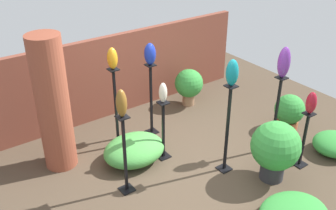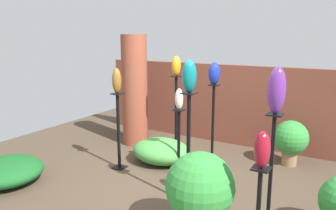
{
  "view_description": "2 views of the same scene",
  "coord_description": "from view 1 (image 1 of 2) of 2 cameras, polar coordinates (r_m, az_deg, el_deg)",
  "views": [
    {
      "loc": [
        -3.19,
        -3.85,
        3.85
      ],
      "look_at": [
        -0.18,
        0.33,
        1.05
      ],
      "focal_mm": 42.0,
      "sensor_mm": 36.0,
      "label": 1
    },
    {
      "loc": [
        2.19,
        -3.81,
        2.14
      ],
      "look_at": [
        -0.23,
        0.29,
        1.12
      ],
      "focal_mm": 35.0,
      "sensor_mm": 36.0,
      "label": 2
    }
  ],
  "objects": [
    {
      "name": "pedestal_ivory",
      "position": [
        6.29,
        -0.69,
        -4.06
      ],
      "size": [
        0.2,
        0.2,
        1.02
      ],
      "color": "black",
      "rests_on": "ground"
    },
    {
      "name": "art_vase_cobalt",
      "position": [
        6.49,
        -2.62,
        7.41
      ],
      "size": [
        0.2,
        0.2,
        0.37
      ],
      "primitive_type": "ellipsoid",
      "color": "#192D9E",
      "rests_on": "pedestal_cobalt"
    },
    {
      "name": "brick_wall_back",
      "position": [
        7.56,
        -7.57,
        4.37
      ],
      "size": [
        5.6,
        0.12,
        1.57
      ],
      "primitive_type": "cube",
      "color": "brown",
      "rests_on": "ground"
    },
    {
      "name": "art_vase_ivory",
      "position": [
        5.94,
        -0.73,
        1.8
      ],
      "size": [
        0.13,
        0.12,
        0.32
      ],
      "primitive_type": "ellipsoid",
      "color": "beige",
      "rests_on": "pedestal_ivory"
    },
    {
      "name": "art_vase_violet",
      "position": [
        6.23,
        16.48,
        5.96
      ],
      "size": [
        0.19,
        0.2,
        0.5
      ],
      "primitive_type": "ellipsoid",
      "color": "#6B2D8C",
      "rests_on": "pedestal_violet"
    },
    {
      "name": "pedestal_amber",
      "position": [
        6.52,
        -7.52,
        -1.03
      ],
      "size": [
        0.2,
        0.2,
        1.44
      ],
      "color": "black",
      "rests_on": "ground"
    },
    {
      "name": "pedestal_violet",
      "position": [
        6.65,
        15.35,
        -1.75
      ],
      "size": [
        0.2,
        0.2,
        1.33
      ],
      "color": "black",
      "rests_on": "ground"
    },
    {
      "name": "pedestal_teal",
      "position": [
        5.97,
        8.57,
        -3.99
      ],
      "size": [
        0.2,
        0.2,
        1.46
      ],
      "color": "black",
      "rests_on": "ground"
    },
    {
      "name": "ground_plane",
      "position": [
        6.31,
        3.16,
        -9.14
      ],
      "size": [
        8.0,
        8.0,
        0.0
      ],
      "primitive_type": "plane",
      "color": "#4C3D2D"
    },
    {
      "name": "pedestal_bronze",
      "position": [
        5.58,
        -6.26,
        -7.66
      ],
      "size": [
        0.2,
        0.2,
        1.24
      ],
      "color": "black",
      "rests_on": "ground"
    },
    {
      "name": "pedestal_ruby",
      "position": [
        6.49,
        19.06,
        -5.11
      ],
      "size": [
        0.2,
        0.2,
        0.94
      ],
      "color": "black",
      "rests_on": "ground"
    },
    {
      "name": "potted_plant_mid_left",
      "position": [
        7.9,
        3.04,
        3.01
      ],
      "size": [
        0.57,
        0.57,
        0.76
      ],
      "color": "#936B4C",
      "rests_on": "ground"
    },
    {
      "name": "art_vase_ruby",
      "position": [
        6.15,
        20.07,
        0.29
      ],
      "size": [
        0.15,
        0.16,
        0.35
      ],
      "primitive_type": "ellipsoid",
      "color": "maroon",
      "rests_on": "pedestal_ruby"
    },
    {
      "name": "potted_plant_near_pillar",
      "position": [
        6.0,
        15.32,
        -6.01
      ],
      "size": [
        0.74,
        0.74,
        0.95
      ],
      "color": "#2D2D33",
      "rests_on": "ground"
    },
    {
      "name": "art_vase_amber",
      "position": [
        6.11,
        -8.08,
        6.71
      ],
      "size": [
        0.16,
        0.17,
        0.35
      ],
      "primitive_type": "ellipsoid",
      "color": "orange",
      "rests_on": "pedestal_amber"
    },
    {
      "name": "art_vase_bronze",
      "position": [
        5.12,
        -6.77,
        0.25
      ],
      "size": [
        0.15,
        0.15,
        0.4
      ],
      "primitive_type": "ellipsoid",
      "color": "brown",
      "rests_on": "pedestal_bronze"
    },
    {
      "name": "art_vase_teal",
      "position": [
        5.51,
        9.3,
        4.65
      ],
      "size": [
        0.17,
        0.18,
        0.39
      ],
      "primitive_type": "ellipsoid",
      "color": "#0F727A",
      "rests_on": "pedestal_teal"
    },
    {
      "name": "foliage_bed_center",
      "position": [
        6.37,
        -4.92,
        -6.49
      ],
      "size": [
        1.02,
        0.84,
        0.41
      ],
      "primitive_type": "ellipsoid",
      "color": "#479942",
      "rests_on": "ground"
    },
    {
      "name": "brick_pillar",
      "position": [
        6.07,
        -16.35,
        0.08
      ],
      "size": [
        0.5,
        0.5,
        2.15
      ],
      "primitive_type": "cylinder",
      "color": "brown",
      "rests_on": "ground"
    },
    {
      "name": "pedestal_cobalt",
      "position": [
        6.87,
        -2.46,
        0.37
      ],
      "size": [
        0.2,
        0.2,
        1.33
      ],
      "color": "black",
      "rests_on": "ground"
    },
    {
      "name": "foliage_bed_east",
      "position": [
        7.14,
        23.01,
        -5.21
      ],
      "size": [
        0.75,
        0.69,
        0.32
      ],
      "primitive_type": "ellipsoid",
      "color": "#338C38",
      "rests_on": "ground"
    },
    {
      "name": "potted_plant_front_left",
      "position": [
        7.42,
        17.18,
        -0.89
      ],
      "size": [
        0.54,
        0.54,
        0.68
      ],
      "color": "#B25B38",
      "rests_on": "ground"
    }
  ]
}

